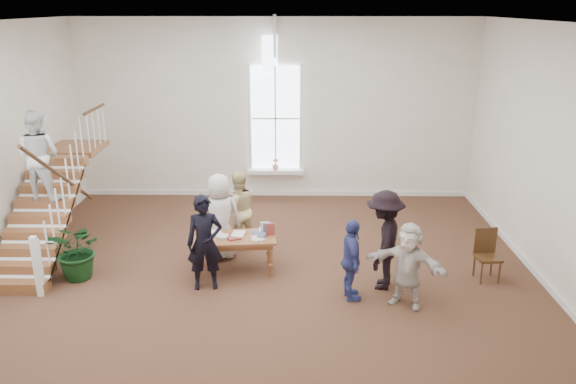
{
  "coord_description": "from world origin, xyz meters",
  "views": [
    {
      "loc": [
        0.53,
        -9.49,
        4.78
      ],
      "look_at": [
        0.38,
        0.4,
        1.46
      ],
      "focal_mm": 35.0,
      "sensor_mm": 36.0,
      "label": 1
    }
  ],
  "objects_px": {
    "police_officer": "(205,243)",
    "woman_cluster_c": "(408,265)",
    "floor_plant": "(79,250)",
    "library_table": "(235,241)",
    "elderly_woman": "(220,217)",
    "side_chair": "(487,251)",
    "person_yellow": "(238,210)",
    "woman_cluster_a": "(351,260)",
    "woman_cluster_b": "(384,240)"
  },
  "relations": [
    {
      "from": "police_officer",
      "to": "woman_cluster_c",
      "type": "xyz_separation_m",
      "value": [
        3.41,
        -0.56,
        -0.13
      ]
    },
    {
      "from": "floor_plant",
      "to": "library_table",
      "type": "bearing_deg",
      "value": 6.6
    },
    {
      "from": "library_table",
      "to": "elderly_woman",
      "type": "distance_m",
      "value": 0.73
    },
    {
      "from": "elderly_woman",
      "to": "side_chair",
      "type": "distance_m",
      "value": 5.01
    },
    {
      "from": "library_table",
      "to": "police_officer",
      "type": "xyz_separation_m",
      "value": [
        -0.46,
        -0.65,
        0.24
      ]
    },
    {
      "from": "library_table",
      "to": "woman_cluster_c",
      "type": "relative_size",
      "value": 1.06
    },
    {
      "from": "person_yellow",
      "to": "floor_plant",
      "type": "xyz_separation_m",
      "value": [
        -2.75,
        -1.42,
        -0.27
      ]
    },
    {
      "from": "elderly_woman",
      "to": "woman_cluster_a",
      "type": "bearing_deg",
      "value": 125.27
    },
    {
      "from": "floor_plant",
      "to": "side_chair",
      "type": "distance_m",
      "value": 7.39
    },
    {
      "from": "woman_cluster_b",
      "to": "woman_cluster_c",
      "type": "height_order",
      "value": "woman_cluster_b"
    },
    {
      "from": "side_chair",
      "to": "person_yellow",
      "type": "bearing_deg",
      "value": 158.26
    },
    {
      "from": "woman_cluster_b",
      "to": "woman_cluster_c",
      "type": "distance_m",
      "value": 0.73
    },
    {
      "from": "woman_cluster_a",
      "to": "woman_cluster_b",
      "type": "height_order",
      "value": "woman_cluster_b"
    },
    {
      "from": "woman_cluster_b",
      "to": "floor_plant",
      "type": "distance_m",
      "value": 5.48
    },
    {
      "from": "floor_plant",
      "to": "woman_cluster_c",
      "type": "bearing_deg",
      "value": -8.77
    },
    {
      "from": "person_yellow",
      "to": "police_officer",
      "type": "bearing_deg",
      "value": 53.99
    },
    {
      "from": "library_table",
      "to": "elderly_woman",
      "type": "xyz_separation_m",
      "value": [
        -0.36,
        0.6,
        0.24
      ]
    },
    {
      "from": "police_officer",
      "to": "side_chair",
      "type": "xyz_separation_m",
      "value": [
        5.04,
        0.45,
        -0.33
      ]
    },
    {
      "from": "police_officer",
      "to": "elderly_woman",
      "type": "relative_size",
      "value": 1.0
    },
    {
      "from": "woman_cluster_c",
      "to": "floor_plant",
      "type": "distance_m",
      "value": 5.83
    },
    {
      "from": "library_table",
      "to": "woman_cluster_c",
      "type": "height_order",
      "value": "woman_cluster_c"
    },
    {
      "from": "police_officer",
      "to": "side_chair",
      "type": "distance_m",
      "value": 5.07
    },
    {
      "from": "person_yellow",
      "to": "woman_cluster_c",
      "type": "xyz_separation_m",
      "value": [
        3.01,
        -2.31,
        -0.09
      ]
    },
    {
      "from": "library_table",
      "to": "woman_cluster_b",
      "type": "bearing_deg",
      "value": -17.68
    },
    {
      "from": "library_table",
      "to": "police_officer",
      "type": "bearing_deg",
      "value": -130.57
    },
    {
      "from": "person_yellow",
      "to": "woman_cluster_a",
      "type": "relative_size",
      "value": 1.15
    },
    {
      "from": "person_yellow",
      "to": "floor_plant",
      "type": "bearing_deg",
      "value": 4.17
    },
    {
      "from": "woman_cluster_a",
      "to": "woman_cluster_b",
      "type": "distance_m",
      "value": 0.77
    },
    {
      "from": "woman_cluster_b",
      "to": "library_table",
      "type": "bearing_deg",
      "value": -84.54
    },
    {
      "from": "library_table",
      "to": "elderly_woman",
      "type": "bearing_deg",
      "value": 115.04
    },
    {
      "from": "elderly_woman",
      "to": "person_yellow",
      "type": "xyz_separation_m",
      "value": [
        0.3,
        0.5,
        -0.04
      ]
    },
    {
      "from": "elderly_woman",
      "to": "woman_cluster_c",
      "type": "relative_size",
      "value": 1.17
    },
    {
      "from": "woman_cluster_a",
      "to": "side_chair",
      "type": "distance_m",
      "value": 2.66
    },
    {
      "from": "woman_cluster_a",
      "to": "floor_plant",
      "type": "bearing_deg",
      "value": 75.35
    },
    {
      "from": "person_yellow",
      "to": "woman_cluster_b",
      "type": "relative_size",
      "value": 0.92
    },
    {
      "from": "person_yellow",
      "to": "library_table",
      "type": "bearing_deg",
      "value": 69.74
    },
    {
      "from": "library_table",
      "to": "woman_cluster_b",
      "type": "distance_m",
      "value": 2.73
    },
    {
      "from": "library_table",
      "to": "woman_cluster_a",
      "type": "relative_size",
      "value": 1.09
    },
    {
      "from": "woman_cluster_a",
      "to": "woman_cluster_b",
      "type": "relative_size",
      "value": 0.8
    },
    {
      "from": "police_officer",
      "to": "woman_cluster_a",
      "type": "distance_m",
      "value": 2.54
    },
    {
      "from": "library_table",
      "to": "police_officer",
      "type": "relative_size",
      "value": 0.91
    },
    {
      "from": "police_officer",
      "to": "person_yellow",
      "type": "height_order",
      "value": "police_officer"
    },
    {
      "from": "floor_plant",
      "to": "side_chair",
      "type": "xyz_separation_m",
      "value": [
        7.39,
        0.12,
        -0.02
      ]
    },
    {
      "from": "elderly_woman",
      "to": "woman_cluster_a",
      "type": "distance_m",
      "value": 2.9
    },
    {
      "from": "woman_cluster_b",
      "to": "woman_cluster_c",
      "type": "bearing_deg",
      "value": 42.22
    },
    {
      "from": "woman_cluster_b",
      "to": "woman_cluster_c",
      "type": "xyz_separation_m",
      "value": [
        0.3,
        -0.65,
        -0.16
      ]
    },
    {
      "from": "library_table",
      "to": "side_chair",
      "type": "bearing_deg",
      "value": -8.29
    },
    {
      "from": "woman_cluster_a",
      "to": "floor_plant",
      "type": "distance_m",
      "value": 4.91
    },
    {
      "from": "elderly_woman",
      "to": "side_chair",
      "type": "relative_size",
      "value": 1.81
    },
    {
      "from": "police_officer",
      "to": "person_yellow",
      "type": "relative_size",
      "value": 1.04
    }
  ]
}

